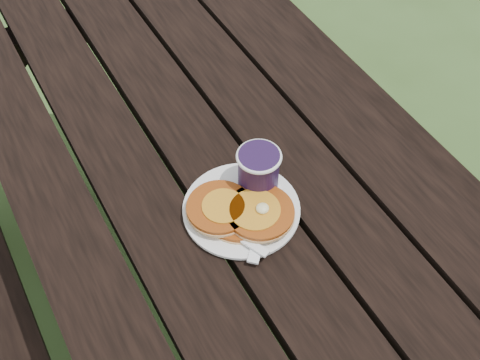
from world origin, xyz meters
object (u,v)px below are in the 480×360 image
plate (241,210)px  coffee_cup (259,170)px  picnic_table (214,259)px  pancake_stack (241,211)px

plate → coffee_cup: size_ratio=2.20×
picnic_table → pancake_stack: pancake_stack is taller
plate → picnic_table: bearing=87.5°
plate → pancake_stack: (-0.01, -0.01, 0.02)m
plate → coffee_cup: (0.05, 0.03, 0.05)m
plate → pancake_stack: 0.03m
picnic_table → pancake_stack: size_ratio=10.04×
picnic_table → coffee_cup: 0.45m
picnic_table → plate: (-0.01, -0.15, 0.39)m
picnic_table → plate: plate is taller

